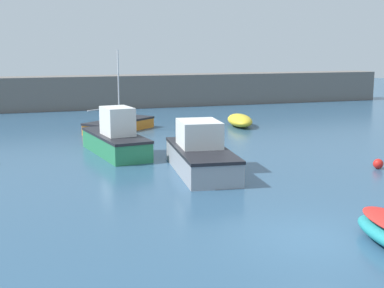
{
  "coord_description": "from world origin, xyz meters",
  "views": [
    {
      "loc": [
        -7.26,
        -11.66,
        5.01
      ],
      "look_at": [
        -0.4,
        9.18,
        0.98
      ],
      "focal_mm": 50.0,
      "sensor_mm": 36.0,
      "label": 1
    }
  ],
  "objects_px": {
    "motorboat_grey_hull": "(116,139)",
    "mooring_buoy_red": "(378,164)",
    "open_tender_yellow": "(240,120)",
    "cabin_cruiser_white": "(201,154)",
    "sailboat_twin_hulled": "(119,125)"
  },
  "relations": [
    {
      "from": "motorboat_grey_hull",
      "to": "mooring_buoy_red",
      "type": "distance_m",
      "value": 11.67
    },
    {
      "from": "cabin_cruiser_white",
      "to": "sailboat_twin_hulled",
      "type": "height_order",
      "value": "sailboat_twin_hulled"
    },
    {
      "from": "open_tender_yellow",
      "to": "mooring_buoy_red",
      "type": "height_order",
      "value": "open_tender_yellow"
    },
    {
      "from": "open_tender_yellow",
      "to": "sailboat_twin_hulled",
      "type": "relative_size",
      "value": 0.78
    },
    {
      "from": "cabin_cruiser_white",
      "to": "sailboat_twin_hulled",
      "type": "bearing_deg",
      "value": -167.51
    },
    {
      "from": "open_tender_yellow",
      "to": "motorboat_grey_hull",
      "type": "xyz_separation_m",
      "value": [
        -9.06,
        -6.46,
        0.38
      ]
    },
    {
      "from": "sailboat_twin_hulled",
      "to": "mooring_buoy_red",
      "type": "bearing_deg",
      "value": -95.2
    },
    {
      "from": "motorboat_grey_hull",
      "to": "mooring_buoy_red",
      "type": "bearing_deg",
      "value": -131.04
    },
    {
      "from": "sailboat_twin_hulled",
      "to": "mooring_buoy_red",
      "type": "xyz_separation_m",
      "value": [
        8.34,
        -13.18,
        -0.16
      ]
    },
    {
      "from": "cabin_cruiser_white",
      "to": "motorboat_grey_hull",
      "type": "height_order",
      "value": "motorboat_grey_hull"
    },
    {
      "from": "cabin_cruiser_white",
      "to": "sailboat_twin_hulled",
      "type": "xyz_separation_m",
      "value": [
        -1.17,
        11.4,
        -0.39
      ]
    },
    {
      "from": "cabin_cruiser_white",
      "to": "open_tender_yellow",
      "type": "distance_m",
      "value": 12.79
    },
    {
      "from": "motorboat_grey_hull",
      "to": "cabin_cruiser_white",
      "type": "bearing_deg",
      "value": -158.3
    },
    {
      "from": "open_tender_yellow",
      "to": "mooring_buoy_red",
      "type": "relative_size",
      "value": 8.94
    },
    {
      "from": "cabin_cruiser_white",
      "to": "mooring_buoy_red",
      "type": "height_order",
      "value": "cabin_cruiser_white"
    }
  ]
}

